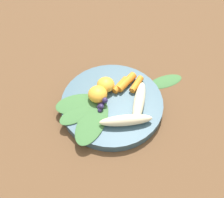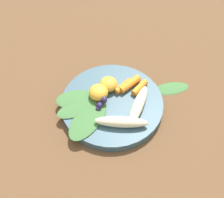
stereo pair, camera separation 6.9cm
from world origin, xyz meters
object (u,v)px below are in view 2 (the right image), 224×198
Objects in this scene: banana_peeled_right at (121,122)px; orange_segment_near at (99,92)px; bowl at (112,104)px; kale_leaf_stray at (171,88)px; banana_peeled_left at (138,105)px.

orange_segment_near is at bearing 126.33° from banana_peeled_right.
bowl is 2.59× the size of kale_leaf_stray.
orange_segment_near reaches higher than bowl.
banana_peeled_right is (-0.03, 0.07, 0.02)m from bowl.
banana_peeled_right reaches higher than kale_leaf_stray.
banana_peeled_right is 0.10m from orange_segment_near.
bowl is at bearing 110.30° from banana_peeled_right.
banana_peeled_left is 1.00× the size of banana_peeled_right.
bowl is 2.05× the size of banana_peeled_left.
banana_peeled_right is at bearing 113.65° from bowl.
orange_segment_near is (0.06, -0.08, 0.00)m from banana_peeled_right.
orange_segment_near is 0.20m from kale_leaf_stray.
kale_leaf_stray is (-0.12, -0.14, -0.03)m from banana_peeled_right.
bowl is 0.08m from banana_peeled_right.
bowl is 5.35× the size of orange_segment_near.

